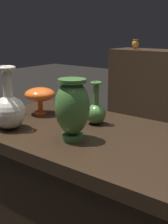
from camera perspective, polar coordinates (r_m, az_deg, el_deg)
display_plinth at (r=1.48m, az=1.83°, el=-18.46°), size 1.20×0.64×0.80m
vase_centerpiece at (r=1.19m, az=-2.15°, el=0.86°), size 0.13×0.13×0.24m
vase_tall_behind at (r=1.37m, az=-13.58°, el=0.46°), size 0.14×0.14×0.27m
vase_left_accent at (r=1.41m, az=2.19°, el=0.09°), size 0.09×0.09×0.19m
vase_right_accent at (r=1.58m, az=-8.07°, el=3.08°), size 0.15×0.15×0.13m
shelf_vase_far_left at (r=3.61m, az=9.40°, el=12.20°), size 0.08×0.08×0.11m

